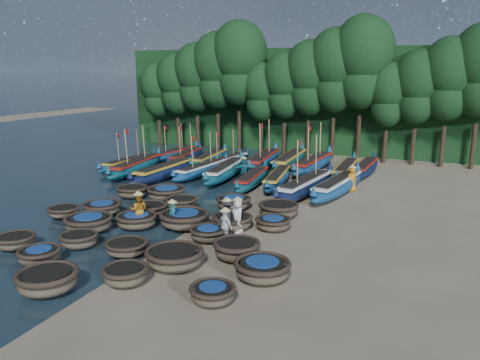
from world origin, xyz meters
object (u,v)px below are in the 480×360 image
at_px(coracle_1, 39,255).
at_px(fisherman_4, 225,225).
at_px(coracle_2, 47,280).
at_px(long_boat_15, 313,164).
at_px(coracle_13, 208,233).
at_px(long_boat_6, 277,178).
at_px(coracle_5, 16,241).
at_px(coracle_10, 64,211).
at_px(coracle_15, 102,208).
at_px(long_boat_10, 186,157).
at_px(coracle_6, 79,239).
at_px(coracle_24, 279,209).
at_px(long_boat_8, 338,186).
at_px(coracle_11, 88,223).
at_px(long_boat_1, 136,166).
at_px(long_boat_13, 264,160).
at_px(long_boat_2, 165,171).
at_px(coracle_17, 184,219).
at_px(fisherman_1, 173,214).
at_px(coracle_23, 234,202).
at_px(coracle_21, 167,193).
at_px(coracle_3, 125,274).
at_px(long_boat_17, 365,168).
at_px(fisherman_2, 139,209).
at_px(long_boat_0, 129,163).
at_px(long_boat_11, 210,159).
at_px(fisherman_5, 244,169).
at_px(long_boat_16, 346,170).
at_px(long_boat_3, 202,170).
at_px(long_boat_12, 226,162).
at_px(coracle_16, 149,209).
at_px(long_boat_5, 252,179).
at_px(fisherman_0, 238,215).
at_px(coracle_9, 262,269).
at_px(coracle_4, 213,293).
at_px(coracle_12, 137,220).
at_px(fisherman_6, 352,178).
at_px(coracle_18, 232,221).
at_px(long_boat_7, 306,186).
at_px(long_boat_9, 174,154).
at_px(coracle_20, 132,191).
at_px(coracle_7, 127,247).
at_px(coracle_22, 181,203).

height_order(coracle_1, fisherman_4, fisherman_4).
bearing_deg(coracle_2, long_boat_15, 81.71).
height_order(coracle_13, long_boat_6, long_boat_6).
height_order(coracle_5, coracle_10, coracle_5).
distance_m(coracle_15, long_boat_10, 15.57).
bearing_deg(coracle_6, coracle_24, 48.33).
bearing_deg(long_boat_8, coracle_11, -121.52).
xyz_separation_m(long_boat_1, long_boat_13, (8.44, 6.02, 0.03)).
bearing_deg(long_boat_1, long_boat_2, -19.79).
relative_size(coracle_17, fisherman_1, 1.73).
bearing_deg(coracle_13, coracle_23, 100.79).
xyz_separation_m(long_boat_13, fisherman_1, (1.23, -16.58, 0.27)).
bearing_deg(coracle_21, coracle_3, -65.77).
xyz_separation_m(long_boat_17, fisherman_2, (-8.88, -17.34, 0.43)).
xyz_separation_m(coracle_2, long_boat_8, (6.89, 17.92, 0.11)).
xyz_separation_m(coracle_2, long_boat_0, (-10.50, 19.35, 0.02)).
relative_size(long_boat_11, fisherman_5, 4.12).
relative_size(coracle_5, coracle_17, 0.59).
bearing_deg(long_boat_15, long_boat_16, -16.90).
relative_size(coracle_5, long_boat_13, 0.19).
height_order(long_boat_16, fisherman_1, fisherman_1).
bearing_deg(coracle_15, long_boat_3, 86.87).
bearing_deg(long_boat_6, coracle_2, -105.34).
bearing_deg(long_boat_16, long_boat_12, -178.65).
bearing_deg(coracle_16, long_boat_5, 72.41).
relative_size(long_boat_2, long_boat_17, 1.12).
bearing_deg(long_boat_3, fisherman_0, -48.88).
bearing_deg(coracle_24, coracle_23, 170.38).
bearing_deg(coracle_9, coracle_23, 120.38).
relative_size(long_boat_11, fisherman_2, 3.97).
bearing_deg(long_boat_12, coracle_11, -79.98).
bearing_deg(long_boat_0, long_boat_15, 23.54).
distance_m(long_boat_0, long_boat_12, 7.90).
relative_size(coracle_4, coracle_6, 0.97).
distance_m(coracle_12, fisherman_6, 14.69).
bearing_deg(coracle_9, long_boat_1, 138.16).
height_order(coracle_10, long_boat_16, long_boat_16).
xyz_separation_m(coracle_6, coracle_23, (4.06, 8.33, 0.03)).
relative_size(coracle_10, coracle_18, 0.73).
height_order(coracle_5, coracle_21, coracle_21).
relative_size(long_boat_8, long_boat_10, 1.11).
distance_m(coracle_2, long_boat_12, 23.22).
xyz_separation_m(coracle_13, coracle_15, (-7.32, 1.35, 0.03)).
relative_size(long_boat_7, fisherman_4, 4.82).
height_order(coracle_4, long_boat_13, long_boat_13).
relative_size(coracle_12, coracle_13, 1.04).
xyz_separation_m(coracle_17, long_boat_9, (-10.26, 16.19, 0.02)).
bearing_deg(coracle_20, long_boat_3, 80.22).
distance_m(coracle_7, fisherman_5, 15.14).
relative_size(coracle_20, coracle_22, 0.92).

